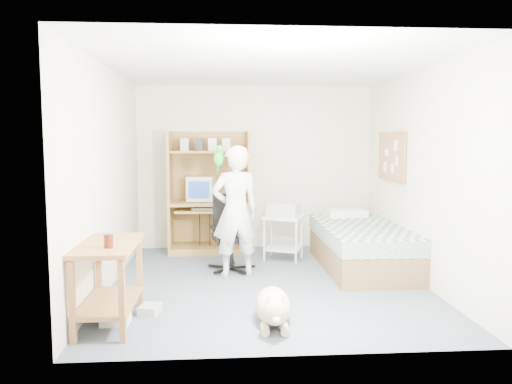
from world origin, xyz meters
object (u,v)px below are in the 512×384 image
at_px(office_chair, 230,243).
at_px(dog, 273,306).
at_px(side_desk, 109,271).
at_px(computer_hutch, 210,197).
at_px(bed, 361,246).
at_px(person, 236,211).
at_px(printer_cart, 283,231).

relative_size(office_chair, dog, 0.96).
bearing_deg(side_desk, dog, -4.24).
xyz_separation_m(computer_hutch, side_desk, (-0.85, -2.94, -0.33)).
xyz_separation_m(bed, office_chair, (-1.72, 0.03, 0.06)).
xyz_separation_m(office_chair, dog, (0.35, -1.95, -0.18)).
height_order(office_chair, person, person).
distance_m(dog, printer_cart, 2.50).
bearing_deg(computer_hutch, printer_cart, -29.95).
xyz_separation_m(computer_hutch, dog, (0.64, -3.05, -0.66)).
bearing_deg(printer_cart, dog, -77.30).
bearing_deg(dog, bed, 57.55).
bearing_deg(bed, dog, -125.25).
bearing_deg(person, bed, 177.17).
relative_size(bed, person, 1.26).
height_order(office_chair, dog, office_chair).
height_order(office_chair, printer_cart, office_chair).
xyz_separation_m(office_chair, printer_cart, (0.75, 0.50, 0.06)).
distance_m(person, printer_cart, 1.13).
xyz_separation_m(person, printer_cart, (0.69, 0.80, -0.39)).
height_order(bed, person, person).
relative_size(office_chair, printer_cart, 1.53).
distance_m(side_desk, dog, 1.53).
height_order(side_desk, person, person).
relative_size(computer_hutch, dog, 1.80).
relative_size(computer_hutch, printer_cart, 2.85).
bearing_deg(computer_hutch, bed, -29.29).
bearing_deg(printer_cart, computer_hutch, 171.95).
relative_size(office_chair, person, 0.60).
bearing_deg(person, computer_hutch, -88.40).
height_order(bed, printer_cart, bed).
height_order(person, dog, person).
xyz_separation_m(computer_hutch, office_chair, (0.28, -1.10, -0.48)).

